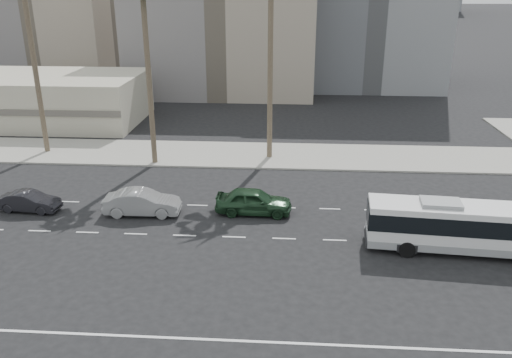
# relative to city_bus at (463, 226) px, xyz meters

# --- Properties ---
(ground) EXTENTS (700.00, 700.00, 0.00)m
(ground) POSITION_rel_city_bus_xyz_m (-6.97, 0.82, -1.58)
(ground) COLOR black
(ground) RESTS_ON ground
(sidewalk_north) EXTENTS (120.00, 7.00, 0.15)m
(sidewalk_north) POSITION_rel_city_bus_xyz_m (-6.97, 16.32, -1.51)
(sidewalk_north) COLOR gray
(sidewalk_north) RESTS_ON ground
(commercial_low) EXTENTS (22.00, 12.16, 5.00)m
(commercial_low) POSITION_rel_city_bus_xyz_m (-36.97, 26.81, 0.92)
(commercial_low) COLOR #ADA791
(commercial_low) RESTS_ON ground
(midrise_beige_west) EXTENTS (24.00, 18.00, 18.00)m
(midrise_beige_west) POSITION_rel_city_bus_xyz_m (-18.97, 45.82, 7.42)
(midrise_beige_west) COLOR gray
(midrise_beige_west) RESTS_ON ground
(midrise_beige_far) EXTENTS (18.00, 16.00, 15.00)m
(midrise_beige_far) POSITION_rel_city_bus_xyz_m (-44.97, 50.82, 5.92)
(midrise_beige_far) COLOR gray
(midrise_beige_far) RESTS_ON ground
(city_bus) EXTENTS (10.65, 3.23, 3.01)m
(city_bus) POSITION_rel_city_bus_xyz_m (0.00, 0.00, 0.00)
(city_bus) COLOR silver
(city_bus) RESTS_ON ground
(car_a) EXTENTS (2.15, 5.05, 1.70)m
(car_a) POSITION_rel_city_bus_xyz_m (-12.03, 4.36, -0.73)
(car_a) COLOR #1C3B23
(car_a) RESTS_ON ground
(car_b) EXTENTS (1.92, 5.02, 1.63)m
(car_b) POSITION_rel_city_bus_xyz_m (-19.30, 3.70, -0.76)
(car_b) COLOR gray
(car_b) RESTS_ON ground
(car_c) EXTENTS (1.73, 4.15, 1.33)m
(car_c) POSITION_rel_city_bus_xyz_m (-26.94, 3.73, -0.91)
(car_c) COLOR black
(car_c) RESTS_ON ground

